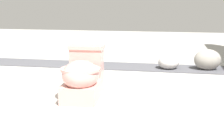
% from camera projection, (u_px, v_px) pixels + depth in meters
% --- Properties ---
extents(ground_plane, '(14.00, 14.00, 0.00)m').
position_uv_depth(ground_plane, '(79.00, 91.00, 3.43)').
color(ground_plane, '#A8A59E').
extents(gravel_strip, '(0.56, 8.00, 0.01)m').
position_uv_depth(gravel_strip, '(138.00, 67.00, 4.64)').
color(gravel_strip, '#4C4C51').
rests_on(gravel_strip, ground).
extents(toilet, '(0.65, 0.41, 0.52)m').
position_uv_depth(toilet, '(83.00, 77.00, 3.13)').
color(toilet, '#E09E93').
rests_on(toilet, ground).
extents(boulder_near, '(0.33, 0.40, 0.30)m').
position_uv_depth(boulder_near, '(207.00, 60.00, 4.42)').
color(boulder_near, gray).
rests_on(boulder_near, ground).
extents(boulder_far, '(0.43, 0.43, 0.21)m').
position_uv_depth(boulder_far, '(169.00, 62.00, 4.49)').
color(boulder_far, '#B7B2AD').
rests_on(boulder_far, ground).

